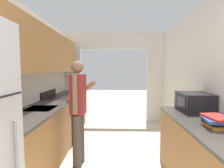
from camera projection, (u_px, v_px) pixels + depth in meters
wall_left at (21, 68)px, 2.55m from camera, size 0.38×6.82×2.50m
wall_far_with_doorway at (114, 70)px, 4.91m from camera, size 3.18×0.06×2.50m
counter_left at (49, 130)px, 3.00m from camera, size 0.62×3.47×0.89m
range_oven at (63, 118)px, 3.75m from camera, size 0.66×0.76×1.03m
person at (78, 110)px, 2.66m from camera, size 0.52×0.39×1.62m
microwave at (194, 102)px, 2.47m from camera, size 0.40×0.48×0.26m
book_stack at (216, 121)px, 1.77m from camera, size 0.26×0.30×0.12m
knife at (69, 93)px, 4.30m from camera, size 0.09×0.33×0.02m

